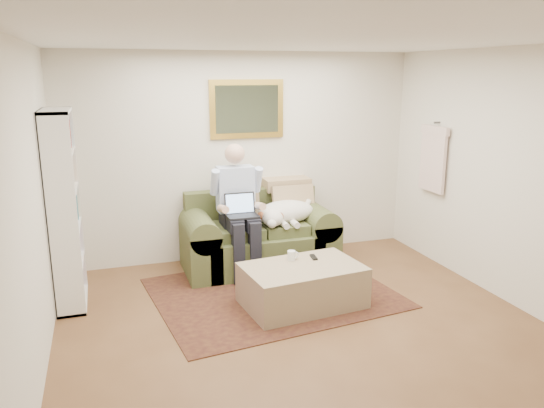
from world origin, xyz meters
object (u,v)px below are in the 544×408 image
seated_man (240,212)px  bookshelf (64,210)px  sofa (258,242)px  ottoman (302,286)px  coffee_mug (291,255)px  sleeping_dog (286,212)px  laptop (241,210)px

seated_man → bookshelf: bearing=-172.8°
sofa → seated_man: bearing=-148.5°
seated_man → ottoman: seated_man is taller
seated_man → coffee_mug: bearing=-68.7°
coffee_mug → ottoman: bearing=-76.3°
seated_man → bookshelf: size_ratio=0.77×
bookshelf → coffee_mug: bearing=-15.6°
sleeping_dog → ottoman: 1.25m
seated_man → sofa: bearing=31.5°
sofa → laptop: (-0.27, -0.24, 0.49)m
ottoman → coffee_mug: (-0.05, 0.20, 0.27)m
laptop → sleeping_dog: size_ratio=0.47×
sofa → sleeping_dog: bearing=-15.7°
laptop → coffee_mug: 0.91m
laptop → sleeping_dog: (0.60, 0.15, -0.11)m
sofa → sleeping_dog: (0.33, -0.09, 0.38)m
laptop → bookshelf: size_ratio=0.18×
bookshelf → sleeping_dog: bearing=7.2°
ottoman → bookshelf: (-2.26, 0.82, 0.78)m
laptop → sofa: bearing=41.0°
sofa → ottoman: (0.11, -1.22, -0.10)m
ottoman → bookshelf: 2.53m
sofa → bookshelf: size_ratio=0.91×
sleeping_dog → bookshelf: bearing=-172.8°
coffee_mug → seated_man: bearing=111.3°
sofa → ottoman: sofa is taller
seated_man → laptop: bearing=-90.0°
sleeping_dog → bookshelf: size_ratio=0.38×
seated_man → sleeping_dog: seated_man is taller
sleeping_dog → ottoman: (-0.22, -1.13, -0.48)m
seated_man → sleeping_dog: bearing=7.1°
coffee_mug → sleeping_dog: bearing=73.9°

